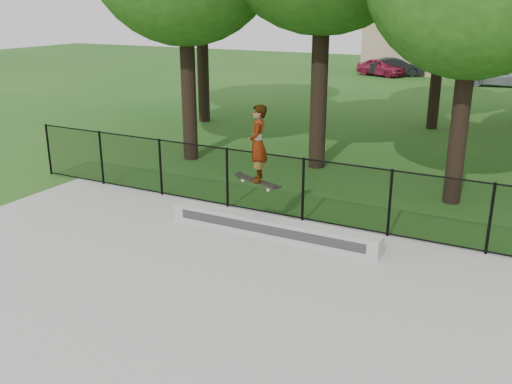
# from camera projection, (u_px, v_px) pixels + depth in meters

# --- Properties ---
(ground) EXTENTS (100.00, 100.00, 0.00)m
(ground) POSITION_uv_depth(u_px,v_px,m) (141.00, 354.00, 8.26)
(ground) COLOR #1C5217
(ground) RESTS_ON ground
(concrete_slab) EXTENTS (14.00, 12.00, 0.06)m
(concrete_slab) POSITION_uv_depth(u_px,v_px,m) (141.00, 353.00, 8.25)
(concrete_slab) COLOR #9B9B96
(concrete_slab) RESTS_ON ground
(grind_ledge) EXTENTS (4.80, 0.40, 0.41)m
(grind_ledge) POSITION_uv_depth(u_px,v_px,m) (271.00, 228.00, 12.22)
(grind_ledge) COLOR #ACACA7
(grind_ledge) RESTS_ON concrete_slab
(car_a) EXTENTS (3.74, 2.56, 1.19)m
(car_a) POSITION_uv_depth(u_px,v_px,m) (381.00, 67.00, 39.56)
(car_a) COLOR #9D1C3B
(car_a) RESTS_ON ground
(car_b) EXTENTS (3.62, 2.35, 1.23)m
(car_b) POSITION_uv_depth(u_px,v_px,m) (396.00, 67.00, 39.58)
(car_b) COLOR black
(car_b) RESTS_ON ground
(car_c) EXTENTS (4.13, 2.36, 1.23)m
(car_c) POSITION_uv_depth(u_px,v_px,m) (498.00, 76.00, 34.75)
(car_c) COLOR #919AA4
(car_c) RESTS_ON ground
(skater_airborne) EXTENTS (0.83, 0.68, 1.76)m
(skater_airborne) POSITION_uv_depth(u_px,v_px,m) (258.00, 145.00, 11.77)
(skater_airborne) COLOR black
(skater_airborne) RESTS_ON ground
(chainlink_fence) EXTENTS (16.06, 0.06, 1.50)m
(chainlink_fence) POSITION_uv_depth(u_px,v_px,m) (303.00, 189.00, 12.96)
(chainlink_fence) COLOR black
(chainlink_fence) RESTS_ON concrete_slab
(distant_building) EXTENTS (12.40, 6.40, 4.30)m
(distant_building) POSITION_uv_depth(u_px,v_px,m) (456.00, 43.00, 40.39)
(distant_building) COLOR tan
(distant_building) RESTS_ON ground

